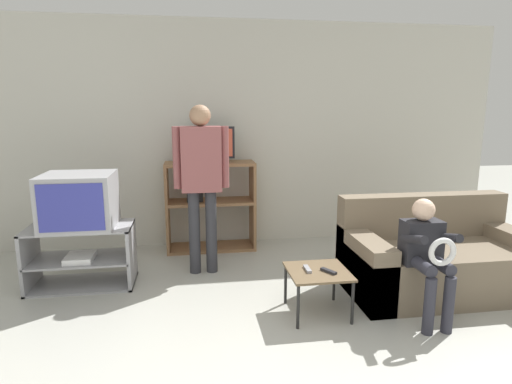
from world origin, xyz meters
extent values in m
cube|color=beige|center=(0.00, 3.23, 1.30)|extent=(6.40, 0.06, 2.60)
cube|color=#939399|center=(-1.55, 2.11, 0.01)|extent=(0.93, 0.49, 0.02)
cube|color=#939399|center=(-1.55, 2.11, 0.25)|extent=(0.89, 0.49, 0.02)
cube|color=#939399|center=(-1.55, 2.11, 0.55)|extent=(0.93, 0.49, 0.02)
cube|color=#939399|center=(-2.00, 2.11, 0.28)|extent=(0.03, 0.49, 0.56)
cube|color=#939399|center=(-1.11, 2.11, 0.28)|extent=(0.03, 0.49, 0.56)
cube|color=white|center=(-1.55, 2.05, 0.29)|extent=(0.24, 0.28, 0.05)
cube|color=#9E9EA3|center=(-1.53, 2.09, 0.80)|extent=(0.61, 0.55, 0.49)
cube|color=#333899|center=(-1.53, 1.81, 0.80)|extent=(0.53, 0.01, 0.41)
cube|color=#8E6642|center=(-0.81, 2.97, 0.51)|extent=(0.03, 0.39, 1.01)
cube|color=#8E6642|center=(0.16, 2.97, 0.51)|extent=(0.03, 0.39, 1.01)
cube|color=#8E6642|center=(-0.33, 2.97, 0.02)|extent=(0.94, 0.39, 0.03)
cube|color=#8E6642|center=(-0.33, 2.97, 0.56)|extent=(0.94, 0.39, 0.03)
cube|color=#8E6642|center=(-0.33, 2.97, 1.00)|extent=(0.94, 0.39, 0.03)
cube|color=black|center=(-0.50, 2.91, 0.68)|extent=(0.18, 0.04, 0.22)
cube|color=black|center=(-0.33, 2.97, 1.03)|extent=(0.20, 0.20, 0.04)
cube|color=black|center=(-0.33, 2.97, 1.23)|extent=(0.57, 0.04, 0.36)
cube|color=#D8593F|center=(-0.33, 2.95, 1.23)|extent=(0.52, 0.01, 0.31)
cube|color=brown|center=(0.43, 1.23, 0.35)|extent=(0.47, 0.47, 0.02)
cylinder|color=black|center=(0.22, 1.02, 0.17)|extent=(0.02, 0.02, 0.34)
cylinder|color=black|center=(0.64, 1.02, 0.17)|extent=(0.02, 0.02, 0.34)
cylinder|color=black|center=(0.22, 1.44, 0.17)|extent=(0.02, 0.02, 0.34)
cylinder|color=black|center=(0.64, 1.44, 0.17)|extent=(0.02, 0.02, 0.34)
cube|color=#232328|center=(0.50, 1.18, 0.37)|extent=(0.10, 0.14, 0.02)
cube|color=gray|center=(0.35, 1.25, 0.37)|extent=(0.04, 0.14, 0.02)
cube|color=#756651|center=(1.60, 1.47, 0.21)|extent=(1.60, 0.84, 0.43)
cube|color=#756651|center=(1.60, 1.79, 0.63)|extent=(1.60, 0.20, 0.40)
cube|color=#756651|center=(0.91, 1.47, 0.27)|extent=(0.22, 0.84, 0.55)
cube|color=#756651|center=(2.29, 1.47, 0.27)|extent=(0.22, 0.84, 0.55)
cylinder|color=#2D2D33|center=(-0.52, 2.26, 0.41)|extent=(0.11, 0.11, 0.83)
cylinder|color=#2D2D33|center=(-0.36, 2.26, 0.41)|extent=(0.11, 0.11, 0.83)
cube|color=#8C4C4C|center=(-0.44, 2.26, 1.14)|extent=(0.38, 0.20, 0.62)
cylinder|color=#8C4C4C|center=(-0.67, 2.26, 1.15)|extent=(0.08, 0.08, 0.59)
cylinder|color=#8C4C4C|center=(-0.21, 2.26, 1.15)|extent=(0.08, 0.08, 0.59)
sphere|color=#A37A5B|center=(-0.44, 2.26, 1.55)|extent=(0.20, 0.20, 0.20)
cylinder|color=#2D2D38|center=(1.13, 0.81, 0.21)|extent=(0.08, 0.08, 0.43)
cylinder|color=#2D2D38|center=(1.28, 0.81, 0.21)|extent=(0.08, 0.08, 0.43)
cylinder|color=#2D2D38|center=(1.13, 0.96, 0.47)|extent=(0.09, 0.30, 0.09)
cylinder|color=#2D2D38|center=(1.28, 0.96, 0.47)|extent=(0.09, 0.30, 0.09)
cube|color=#232328|center=(1.21, 1.11, 0.60)|extent=(0.30, 0.17, 0.34)
cylinder|color=#232328|center=(1.07, 0.98, 0.67)|extent=(0.06, 0.31, 0.14)
cylinder|color=#232328|center=(1.34, 0.98, 0.67)|extent=(0.06, 0.31, 0.14)
sphere|color=beige|center=(1.21, 1.11, 0.86)|extent=(0.17, 0.17, 0.17)
torus|color=silver|center=(1.21, 0.82, 0.62)|extent=(0.21, 0.04, 0.21)
camera|label=1|loc=(-0.54, -1.83, 1.62)|focal=30.00mm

